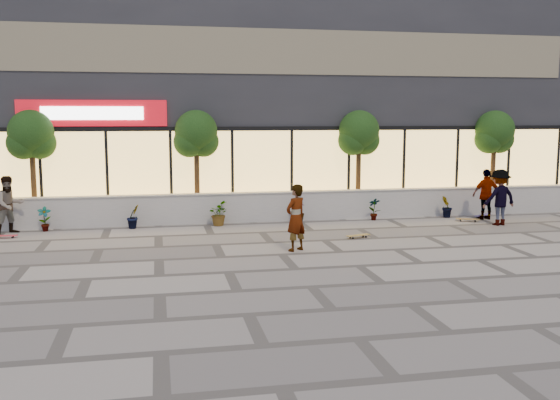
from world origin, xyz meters
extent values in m
plane|color=#A39A8D|center=(0.00, 0.00, 0.00)|extent=(80.00, 80.00, 0.00)
cube|color=silver|center=(0.00, 7.00, 0.50)|extent=(22.00, 0.35, 1.00)
cube|color=#B2AFA8|center=(0.00, 7.00, 1.02)|extent=(22.00, 0.42, 0.04)
cube|color=#27282D|center=(0.00, 12.50, 4.25)|extent=(24.00, 9.00, 8.50)
cube|color=#FFCA66|center=(0.00, 7.98, 1.70)|extent=(23.04, 0.05, 3.00)
cube|color=black|center=(0.00, 7.95, 3.25)|extent=(23.04, 0.08, 0.15)
cube|color=red|center=(-7.00, 7.93, 3.80)|extent=(5.00, 0.10, 0.90)
cube|color=white|center=(-7.00, 7.86, 3.80)|extent=(3.40, 0.06, 0.45)
cube|color=brown|center=(0.00, 7.98, 6.00)|extent=(21.60, 0.05, 1.60)
imported|color=#163711|center=(-8.50, 6.45, 0.41)|extent=(0.43, 0.29, 0.81)
imported|color=#163711|center=(-5.70, 6.45, 0.41)|extent=(0.57, 0.57, 0.81)
imported|color=#163711|center=(-2.90, 6.45, 0.41)|extent=(0.68, 0.77, 0.81)
imported|color=#163711|center=(-0.10, 6.45, 0.41)|extent=(0.64, 0.64, 0.81)
imported|color=#163711|center=(2.70, 6.45, 0.41)|extent=(0.46, 0.35, 0.81)
imported|color=#163711|center=(5.50, 6.45, 0.41)|extent=(0.55, 0.57, 0.81)
cylinder|color=#4D351B|center=(-9.00, 7.70, 1.62)|extent=(0.18, 0.18, 3.24)
sphere|color=#163711|center=(-9.00, 7.70, 3.17)|extent=(1.50, 1.50, 1.50)
sphere|color=#163711|center=(-9.25, 7.65, 2.81)|extent=(1.10, 1.10, 1.10)
sphere|color=#163711|center=(-8.75, 7.75, 2.81)|extent=(1.10, 1.10, 1.10)
cylinder|color=#4D351B|center=(-3.50, 7.70, 1.62)|extent=(0.18, 0.18, 3.24)
sphere|color=#163711|center=(-3.50, 7.70, 3.17)|extent=(1.50, 1.50, 1.50)
sphere|color=#163711|center=(-3.75, 7.65, 2.81)|extent=(1.10, 1.10, 1.10)
sphere|color=#163711|center=(-3.25, 7.75, 2.81)|extent=(1.10, 1.10, 1.10)
cylinder|color=#4D351B|center=(2.50, 7.70, 1.62)|extent=(0.18, 0.18, 3.24)
sphere|color=#163711|center=(2.50, 7.70, 3.17)|extent=(1.50, 1.50, 1.50)
sphere|color=#163711|center=(2.25, 7.65, 2.81)|extent=(1.10, 1.10, 1.10)
sphere|color=#163711|center=(2.75, 7.75, 2.81)|extent=(1.10, 1.10, 1.10)
cylinder|color=#4D351B|center=(8.00, 7.70, 1.62)|extent=(0.18, 0.18, 3.24)
sphere|color=#163711|center=(8.00, 7.70, 3.17)|extent=(1.50, 1.50, 1.50)
sphere|color=#163711|center=(7.75, 7.65, 2.81)|extent=(1.10, 1.10, 1.10)
sphere|color=#163711|center=(8.25, 7.75, 2.81)|extent=(1.10, 1.10, 1.10)
imported|color=silver|center=(-1.17, 2.03, 0.93)|extent=(0.81, 0.75, 1.86)
imported|color=tan|center=(-9.50, 6.30, 0.92)|extent=(1.13, 1.08, 1.83)
imported|color=white|center=(6.71, 5.83, 0.91)|extent=(1.08, 0.46, 1.82)
imported|color=maroon|center=(6.54, 4.68, 0.95)|extent=(1.33, 0.89, 1.91)
cube|color=olive|center=(1.11, 3.43, 0.09)|extent=(0.81, 0.43, 0.02)
cylinder|color=black|center=(1.32, 3.57, 0.03)|extent=(0.06, 0.05, 0.06)
cylinder|color=black|center=(1.36, 3.44, 0.03)|extent=(0.06, 0.05, 0.06)
cylinder|color=black|center=(0.86, 3.43, 0.03)|extent=(0.06, 0.05, 0.06)
cylinder|color=black|center=(0.90, 3.29, 0.03)|extent=(0.06, 0.05, 0.06)
cube|color=red|center=(-9.50, 5.49, 0.08)|extent=(0.72, 0.19, 0.02)
cylinder|color=black|center=(-9.28, 5.55, 0.03)|extent=(0.05, 0.03, 0.05)
cylinder|color=black|center=(-9.28, 5.42, 0.03)|extent=(0.05, 0.03, 0.05)
cube|color=olive|center=(5.86, 5.53, 0.09)|extent=(0.82, 0.55, 0.02)
cylinder|color=black|center=(6.11, 5.48, 0.03)|extent=(0.07, 0.05, 0.06)
cylinder|color=black|center=(6.05, 5.35, 0.03)|extent=(0.07, 0.05, 0.06)
cylinder|color=black|center=(5.67, 5.70, 0.03)|extent=(0.07, 0.05, 0.06)
cylinder|color=black|center=(5.60, 5.57, 0.03)|extent=(0.07, 0.05, 0.06)
cube|color=#584986|center=(6.81, 6.20, 0.09)|extent=(0.85, 0.65, 0.02)
cylinder|color=black|center=(6.99, 6.41, 0.03)|extent=(0.07, 0.06, 0.06)
cylinder|color=black|center=(7.08, 6.28, 0.03)|extent=(0.07, 0.06, 0.06)
cylinder|color=black|center=(6.55, 6.12, 0.03)|extent=(0.07, 0.06, 0.06)
cylinder|color=black|center=(6.63, 5.99, 0.03)|extent=(0.07, 0.06, 0.06)
camera|label=1|loc=(-4.88, -14.50, 3.73)|focal=40.00mm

